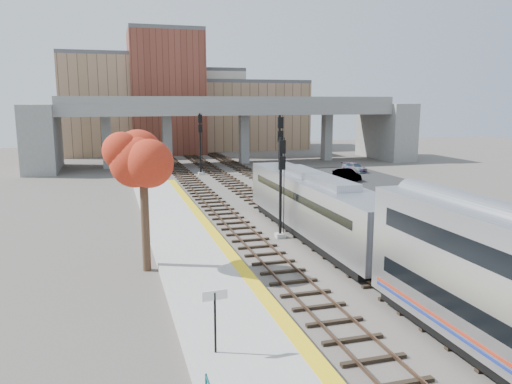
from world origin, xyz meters
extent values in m
plane|color=#47423D|center=(0.00, 0.00, 0.00)|extent=(160.00, 160.00, 0.00)
cube|color=#9E9E99|center=(-7.25, 0.00, 0.17)|extent=(4.50, 60.00, 0.35)
cube|color=yellow|center=(-5.35, 0.00, 0.35)|extent=(0.70, 60.00, 0.01)
cube|color=black|center=(-3.20, 12.50, 0.07)|extent=(2.50, 95.00, 0.14)
cube|color=brown|center=(-3.92, 12.50, 0.18)|extent=(0.07, 95.00, 0.14)
cube|color=brown|center=(-2.48, 12.50, 0.18)|extent=(0.07, 95.00, 0.14)
cube|color=black|center=(1.00, 12.50, 0.07)|extent=(2.50, 95.00, 0.14)
cube|color=brown|center=(0.28, 12.50, 0.18)|extent=(0.07, 95.00, 0.14)
cube|color=brown|center=(1.72, 12.50, 0.18)|extent=(0.07, 95.00, 0.14)
cube|color=black|center=(5.00, 12.50, 0.07)|extent=(2.50, 95.00, 0.14)
cube|color=brown|center=(4.28, 12.50, 0.18)|extent=(0.07, 95.00, 0.14)
cube|color=brown|center=(5.72, 12.50, 0.18)|extent=(0.07, 95.00, 0.14)
cube|color=slate|center=(5.00, 45.00, 7.75)|extent=(46.00, 10.00, 1.50)
cube|color=slate|center=(5.00, 40.20, 9.00)|extent=(46.00, 0.20, 1.00)
cube|color=slate|center=(5.00, 49.80, 9.00)|extent=(46.00, 0.20, 1.00)
cube|color=slate|center=(-12.00, 45.00, 3.50)|extent=(1.20, 1.60, 7.00)
cube|color=slate|center=(-4.00, 45.00, 3.50)|extent=(1.20, 1.60, 7.00)
cube|color=slate|center=(7.00, 45.00, 3.50)|extent=(1.20, 1.60, 7.00)
cube|color=slate|center=(20.00, 45.00, 3.50)|extent=(1.20, 1.60, 7.00)
cube|color=slate|center=(-20.00, 45.00, 4.25)|extent=(4.00, 12.00, 8.50)
cube|color=slate|center=(30.00, 45.00, 4.25)|extent=(4.00, 12.00, 8.50)
cube|color=#A0795C|center=(-10.00, 65.00, 8.00)|extent=(18.00, 14.00, 16.00)
cube|color=#4C4C4F|center=(-10.00, 65.00, 16.30)|extent=(18.00, 14.00, 0.60)
cube|color=beige|center=(4.00, 70.00, 7.00)|extent=(16.00, 16.00, 14.00)
cube|color=#4C4C4F|center=(4.00, 70.00, 14.30)|extent=(16.00, 16.00, 0.60)
cube|color=brown|center=(-2.00, 62.00, 10.00)|extent=(12.00, 10.00, 20.00)
cube|color=#4C4C4F|center=(-2.00, 62.00, 20.30)|extent=(12.00, 10.00, 0.60)
cube|color=#A0795C|center=(14.00, 68.00, 6.00)|extent=(20.00, 14.00, 12.00)
cube|color=#4C4C4F|center=(14.00, 68.00, 12.30)|extent=(20.00, 14.00, 0.60)
cube|color=black|center=(14.00, 28.00, 0.02)|extent=(14.00, 18.00, 0.04)
cube|color=#A8AAB2|center=(1.00, 4.69, 2.35)|extent=(3.00, 19.00, 3.20)
cube|color=black|center=(1.00, 14.21, 2.95)|extent=(2.20, 0.06, 1.10)
cube|color=black|center=(1.00, 4.69, 2.95)|extent=(3.02, 16.15, 0.50)
cube|color=black|center=(1.00, 4.69, 0.50)|extent=(2.70, 17.10, 0.50)
cube|color=#A8AAB2|center=(1.00, 4.69, 4.15)|extent=(1.60, 9.50, 0.40)
cube|color=#9E9E99|center=(-1.10, 5.59, 0.15)|extent=(0.60, 0.60, 0.30)
cylinder|color=black|center=(-1.10, 5.59, 3.32)|extent=(0.19, 0.19, 6.64)
cube|color=black|center=(-1.10, 5.34, 6.07)|extent=(0.43, 0.18, 0.85)
cube|color=black|center=(-1.10, 5.34, 5.02)|extent=(0.43, 0.18, 0.85)
cube|color=#9E9E99|center=(3.00, 17.74, 0.15)|extent=(0.60, 0.60, 0.30)
cylinder|color=black|center=(3.00, 17.74, 3.85)|extent=(0.22, 0.22, 7.69)
cube|color=black|center=(3.00, 17.49, 7.04)|extent=(0.49, 0.18, 0.99)
cube|color=black|center=(3.00, 17.49, 5.83)|extent=(0.49, 0.18, 0.99)
cube|color=#9E9E99|center=(-1.10, 35.30, 0.15)|extent=(0.60, 0.60, 0.30)
cylinder|color=black|center=(-1.10, 35.30, 3.73)|extent=(0.21, 0.21, 7.47)
cube|color=black|center=(-1.10, 35.05, 6.83)|extent=(0.48, 0.18, 0.96)
cube|color=black|center=(-1.10, 35.05, 5.66)|extent=(0.48, 0.18, 0.96)
cylinder|color=black|center=(-8.49, -8.87, 1.45)|extent=(0.08, 0.08, 2.20)
cube|color=white|center=(-8.49, -8.87, 2.45)|extent=(0.90, 0.12, 0.35)
cylinder|color=#382619|center=(-10.06, 1.51, 2.80)|extent=(0.44, 0.44, 5.59)
ellipsoid|color=red|center=(-10.06, 1.51, 5.99)|extent=(3.60, 3.60, 3.99)
imported|color=#99999E|center=(9.65, 25.80, 0.65)|extent=(1.59, 3.63, 1.22)
imported|color=#99999E|center=(14.02, 26.15, 0.68)|extent=(1.98, 4.05, 1.28)
imported|color=#99999E|center=(18.09, 32.07, 0.59)|extent=(2.34, 4.06, 1.11)
camera|label=1|loc=(-11.66, -24.67, 8.99)|focal=35.00mm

